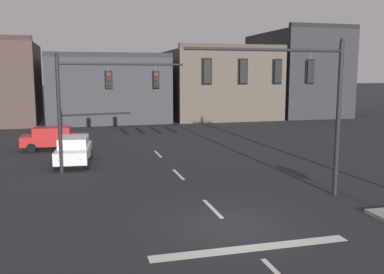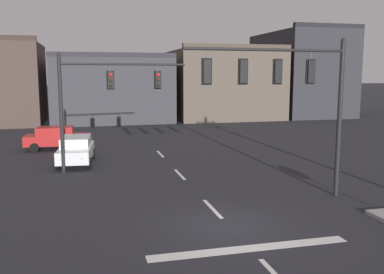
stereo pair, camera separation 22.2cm
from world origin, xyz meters
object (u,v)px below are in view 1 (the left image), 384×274
at_px(signal_mast_near_side, 289,86).
at_px(car_lot_middle, 54,138).
at_px(car_lot_nearside, 74,150).
at_px(signal_mast_far_side, 98,92).

relative_size(signal_mast_near_side, car_lot_middle, 1.54).
height_order(signal_mast_near_side, car_lot_middle, signal_mast_near_side).
bearing_deg(car_lot_nearside, car_lot_middle, 104.68).
bearing_deg(signal_mast_far_side, signal_mast_near_side, -46.45).
distance_m(signal_mast_near_side, car_lot_middle, 18.57).
bearing_deg(signal_mast_far_side, car_lot_middle, 110.89).
relative_size(signal_mast_far_side, car_lot_middle, 1.54).
height_order(car_lot_nearside, car_lot_middle, same).
height_order(signal_mast_far_side, car_lot_middle, signal_mast_far_side).
bearing_deg(car_lot_nearside, signal_mast_far_side, -55.27).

